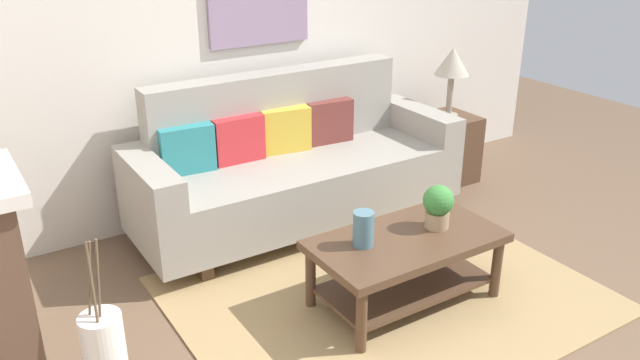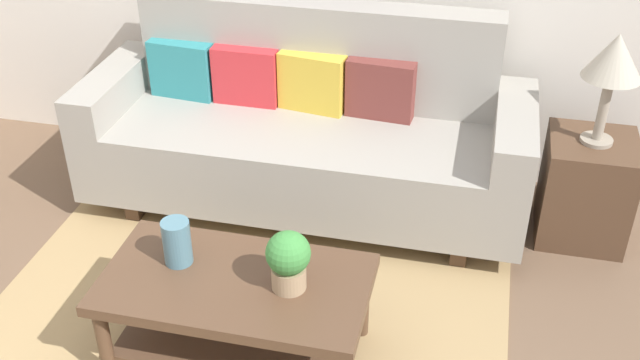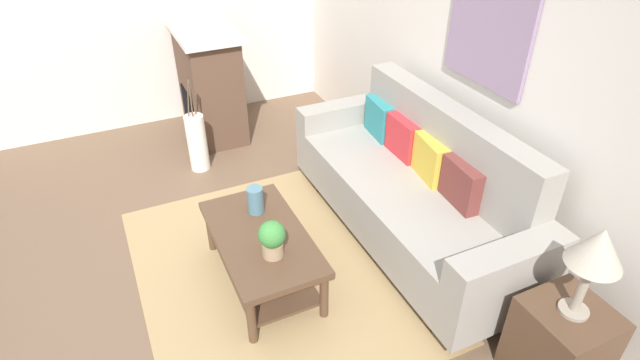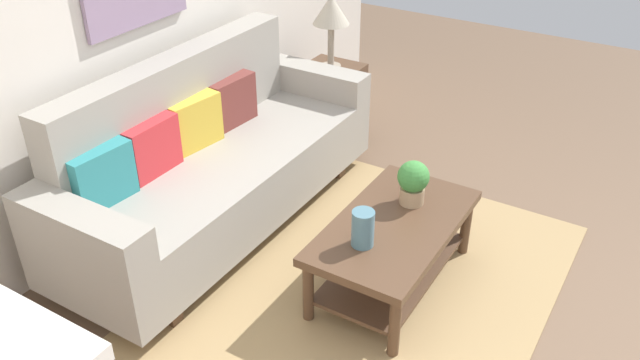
{
  "view_description": "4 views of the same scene",
  "coord_description": "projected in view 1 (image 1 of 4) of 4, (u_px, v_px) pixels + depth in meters",
  "views": [
    {
      "loc": [
        -2.1,
        -2.09,
        2.17
      ],
      "look_at": [
        -0.12,
        1.04,
        0.59
      ],
      "focal_mm": 36.31,
      "sensor_mm": 36.0,
      "label": 1
    },
    {
      "loc": [
        0.93,
        -1.84,
        2.43
      ],
      "look_at": [
        0.26,
        1.05,
        0.53
      ],
      "focal_mm": 42.43,
      "sensor_mm": 36.0,
      "label": 2
    },
    {
      "loc": [
        2.64,
        -0.37,
        2.66
      ],
      "look_at": [
        -0.11,
        0.92,
        0.63
      ],
      "focal_mm": 28.24,
      "sensor_mm": 36.0,
      "label": 3
    },
    {
      "loc": [
        -2.64,
        -0.77,
        2.48
      ],
      "look_at": [
        -0.01,
        0.82,
        0.6
      ],
      "focal_mm": 36.73,
      "sensor_mm": 36.0,
      "label": 4
    }
  ],
  "objects": [
    {
      "name": "throw_pillow_mustard",
      "position": [
        285.0,
        130.0,
        4.64
      ],
      "size": [
        0.37,
        0.17,
        0.32
      ],
      "primitive_type": "cube",
      "rotation": [
        0.0,
        0.0,
        -0.14
      ],
      "color": "gold",
      "rests_on": "couch"
    },
    {
      "name": "coffee_table",
      "position": [
        406.0,
        255.0,
        3.72
      ],
      "size": [
        1.1,
        0.6,
        0.43
      ],
      "color": "#513826",
      "rests_on": "ground_plane"
    },
    {
      "name": "ground_plane",
      "position": [
        441.0,
        338.0,
        3.51
      ],
      "size": [
        9.78,
        9.78,
        0.0
      ],
      "primitive_type": "plane",
      "color": "brown"
    },
    {
      "name": "throw_pillow_maroon",
      "position": [
        329.0,
        121.0,
        4.82
      ],
      "size": [
        0.37,
        0.15,
        0.32
      ],
      "primitive_type": "cube",
      "rotation": [
        0.0,
        0.0,
        -0.08
      ],
      "color": "brown",
      "rests_on": "couch"
    },
    {
      "name": "side_table",
      "position": [
        445.0,
        148.0,
        5.44
      ],
      "size": [
        0.44,
        0.44,
        0.56
      ],
      "primitive_type": "cube",
      "color": "#513826",
      "rests_on": "ground_plane"
    },
    {
      "name": "floor_vase_branch_c",
      "position": [
        92.0,
        283.0,
        2.64
      ],
      "size": [
        0.02,
        0.05,
        0.36
      ],
      "primitive_type": "cylinder",
      "rotation": [
        -0.11,
        0.03,
        0.0
      ],
      "color": "brown",
      "rests_on": "floor_vase"
    },
    {
      "name": "tabletop_vase",
      "position": [
        363.0,
        229.0,
        3.55
      ],
      "size": [
        0.12,
        0.12,
        0.2
      ],
      "primitive_type": "cylinder",
      "color": "slate",
      "rests_on": "coffee_table"
    },
    {
      "name": "throw_pillow_teal",
      "position": [
        187.0,
        149.0,
        4.27
      ],
      "size": [
        0.37,
        0.15,
        0.32
      ],
      "primitive_type": "cube",
      "rotation": [
        0.0,
        0.0,
        -0.09
      ],
      "color": "teal",
      "rests_on": "couch"
    },
    {
      "name": "wall_back",
      "position": [
        250.0,
        28.0,
        4.67
      ],
      "size": [
        5.78,
        0.1,
        2.7
      ],
      "primitive_type": "cube",
      "color": "silver",
      "rests_on": "ground_plane"
    },
    {
      "name": "floor_vase_branch_a",
      "position": [
        98.0,
        279.0,
        2.67
      ],
      "size": [
        0.04,
        0.02,
        0.36
      ],
      "primitive_type": "cylinder",
      "rotation": [
        -0.02,
        0.09,
        0.0
      ],
      "color": "brown",
      "rests_on": "floor_vase"
    },
    {
      "name": "throw_pillow_crimson",
      "position": [
        238.0,
        139.0,
        4.45
      ],
      "size": [
        0.36,
        0.12,
        0.32
      ],
      "primitive_type": "cube",
      "rotation": [
        0.0,
        0.0,
        -0.01
      ],
      "color": "red",
      "rests_on": "couch"
    },
    {
      "name": "area_rug",
      "position": [
        384.0,
        294.0,
        3.9
      ],
      "size": [
        2.38,
        1.94,
        0.01
      ],
      "primitive_type": "cube",
      "color": "#A38456",
      "rests_on": "ground_plane"
    },
    {
      "name": "couch",
      "position": [
        295.0,
        168.0,
        4.64
      ],
      "size": [
        2.36,
        0.84,
        1.08
      ],
      "color": "gray",
      "rests_on": "ground_plane"
    },
    {
      "name": "floor_vase_branch_b",
      "position": [
        90.0,
        279.0,
        2.67
      ],
      "size": [
        0.05,
        0.05,
        0.36
      ],
      "primitive_type": "cylinder",
      "rotation": [
        0.1,
        0.1,
        0.0
      ],
      "color": "brown",
      "rests_on": "floor_vase"
    },
    {
      "name": "table_lamp",
      "position": [
        452.0,
        64.0,
        5.16
      ],
      "size": [
        0.28,
        0.28,
        0.57
      ],
      "color": "gray",
      "rests_on": "side_table"
    },
    {
      "name": "potted_plant_tabletop",
      "position": [
        438.0,
        205.0,
        3.73
      ],
      "size": [
        0.18,
        0.18,
        0.26
      ],
      "color": "tan",
      "rests_on": "coffee_table"
    }
  ]
}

